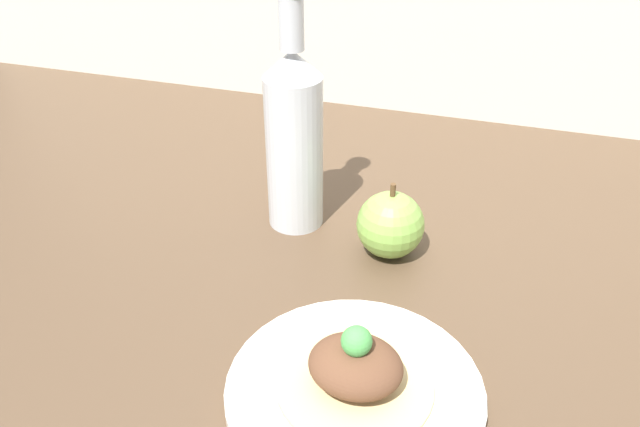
# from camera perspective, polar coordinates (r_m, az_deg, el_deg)

# --- Properties ---
(ground_plane) EXTENTS (1.80, 1.10, 0.04)m
(ground_plane) POSITION_cam_1_polar(r_m,az_deg,el_deg) (0.70, 2.15, -9.22)
(ground_plane) COLOR brown
(plate) EXTENTS (0.23, 0.23, 0.02)m
(plate) POSITION_cam_1_polar(r_m,az_deg,el_deg) (0.58, 3.17, -15.85)
(plate) COLOR silver
(plate) RESTS_ON ground_plane
(plated_food) EXTENTS (0.14, 0.14, 0.07)m
(plated_food) POSITION_cam_1_polar(r_m,az_deg,el_deg) (0.56, 3.25, -13.96)
(plated_food) COLOR #D6BC7F
(plated_food) RESTS_ON plate
(cider_bottle) EXTENTS (0.07, 0.07, 0.30)m
(cider_bottle) POSITION_cam_1_polar(r_m,az_deg,el_deg) (0.75, -2.38, 7.13)
(cider_bottle) COLOR silver
(cider_bottle) RESTS_ON ground_plane
(apple) EXTENTS (0.08, 0.08, 0.10)m
(apple) POSITION_cam_1_polar(r_m,az_deg,el_deg) (0.74, 6.45, -1.03)
(apple) COLOR #84B74C
(apple) RESTS_ON ground_plane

